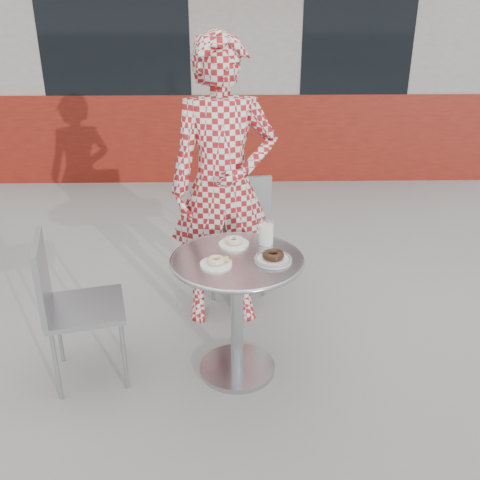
{
  "coord_description": "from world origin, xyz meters",
  "views": [
    {
      "loc": [
        -0.01,
        -2.46,
        1.93
      ],
      "look_at": [
        0.05,
        0.12,
        0.78
      ],
      "focal_mm": 40.0,
      "sensor_mm": 36.0,
      "label": 1
    }
  ],
  "objects_px": {
    "chair_left": "(87,335)",
    "plate_near": "(217,262)",
    "chair_far": "(235,252)",
    "plate_far": "(234,242)",
    "seated_person": "(223,187)",
    "milk_cup": "(266,233)",
    "plate_checker": "(273,258)",
    "bistro_table": "(237,287)"
  },
  "relations": [
    {
      "from": "bistro_table",
      "to": "chair_left",
      "type": "xyz_separation_m",
      "value": [
        -0.83,
        -0.02,
        -0.28
      ]
    },
    {
      "from": "plate_near",
      "to": "plate_far",
      "type": "bearing_deg",
      "value": 69.61
    },
    {
      "from": "plate_near",
      "to": "seated_person",
      "type": "bearing_deg",
      "value": 87.31
    },
    {
      "from": "bistro_table",
      "to": "plate_checker",
      "type": "height_order",
      "value": "plate_checker"
    },
    {
      "from": "seated_person",
      "to": "plate_near",
      "type": "distance_m",
      "value": 0.72
    },
    {
      "from": "chair_left",
      "to": "plate_near",
      "type": "height_order",
      "value": "chair_left"
    },
    {
      "from": "plate_near",
      "to": "chair_left",
      "type": "bearing_deg",
      "value": 175.29
    },
    {
      "from": "plate_near",
      "to": "plate_checker",
      "type": "distance_m",
      "value": 0.29
    },
    {
      "from": "chair_far",
      "to": "seated_person",
      "type": "relative_size",
      "value": 0.5
    },
    {
      "from": "chair_left",
      "to": "plate_far",
      "type": "height_order",
      "value": "chair_left"
    },
    {
      "from": "bistro_table",
      "to": "plate_near",
      "type": "xyz_separation_m",
      "value": [
        -0.1,
        -0.08,
        0.19
      ]
    },
    {
      "from": "plate_far",
      "to": "milk_cup",
      "type": "relative_size",
      "value": 1.23
    },
    {
      "from": "chair_far",
      "to": "plate_checker",
      "type": "distance_m",
      "value": 1.14
    },
    {
      "from": "bistro_table",
      "to": "seated_person",
      "type": "xyz_separation_m",
      "value": [
        -0.07,
        0.62,
        0.36
      ]
    },
    {
      "from": "seated_person",
      "to": "plate_checker",
      "type": "bearing_deg",
      "value": -74.22
    },
    {
      "from": "chair_far",
      "to": "plate_near",
      "type": "distance_m",
      "value": 1.17
    },
    {
      "from": "seated_person",
      "to": "plate_checker",
      "type": "height_order",
      "value": "seated_person"
    },
    {
      "from": "bistro_table",
      "to": "milk_cup",
      "type": "bearing_deg",
      "value": 47.11
    },
    {
      "from": "seated_person",
      "to": "plate_far",
      "type": "distance_m",
      "value": 0.49
    },
    {
      "from": "seated_person",
      "to": "milk_cup",
      "type": "distance_m",
      "value": 0.52
    },
    {
      "from": "plate_near",
      "to": "milk_cup",
      "type": "height_order",
      "value": "milk_cup"
    },
    {
      "from": "chair_far",
      "to": "plate_near",
      "type": "bearing_deg",
      "value": 76.02
    },
    {
      "from": "bistro_table",
      "to": "chair_left",
      "type": "height_order",
      "value": "chair_left"
    },
    {
      "from": "plate_far",
      "to": "plate_checker",
      "type": "relative_size",
      "value": 0.84
    },
    {
      "from": "chair_left",
      "to": "plate_far",
      "type": "xyz_separation_m",
      "value": [
        0.81,
        0.19,
        0.47
      ]
    },
    {
      "from": "plate_far",
      "to": "plate_checker",
      "type": "bearing_deg",
      "value": -45.6
    },
    {
      "from": "plate_far",
      "to": "plate_checker",
      "type": "distance_m",
      "value": 0.28
    },
    {
      "from": "bistro_table",
      "to": "plate_far",
      "type": "height_order",
      "value": "plate_far"
    },
    {
      "from": "milk_cup",
      "to": "plate_checker",
      "type": "bearing_deg",
      "value": -83.82
    },
    {
      "from": "plate_checker",
      "to": "chair_far",
      "type": "bearing_deg",
      "value": 100.08
    },
    {
      "from": "bistro_table",
      "to": "chair_far",
      "type": "xyz_separation_m",
      "value": [
        0.0,
        0.99,
        -0.26
      ]
    },
    {
      "from": "chair_far",
      "to": "milk_cup",
      "type": "xyz_separation_m",
      "value": [
        0.16,
        -0.82,
        0.5
      ]
    },
    {
      "from": "bistro_table",
      "to": "milk_cup",
      "type": "relative_size",
      "value": 5.31
    },
    {
      "from": "plate_near",
      "to": "milk_cup",
      "type": "relative_size",
      "value": 1.21
    },
    {
      "from": "milk_cup",
      "to": "plate_near",
      "type": "bearing_deg",
      "value": -136.79
    },
    {
      "from": "plate_far",
      "to": "seated_person",
      "type": "bearing_deg",
      "value": 97.34
    },
    {
      "from": "chair_left",
      "to": "plate_near",
      "type": "relative_size",
      "value": 5.18
    },
    {
      "from": "bistro_table",
      "to": "chair_far",
      "type": "height_order",
      "value": "chair_far"
    },
    {
      "from": "chair_far",
      "to": "plate_near",
      "type": "relative_size",
      "value": 5.5
    },
    {
      "from": "seated_person",
      "to": "chair_left",
      "type": "bearing_deg",
      "value": -145.52
    },
    {
      "from": "chair_far",
      "to": "milk_cup",
      "type": "distance_m",
      "value": 0.97
    },
    {
      "from": "seated_person",
      "to": "milk_cup",
      "type": "relative_size",
      "value": 13.35
    }
  ]
}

